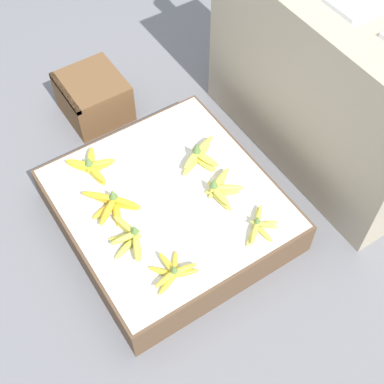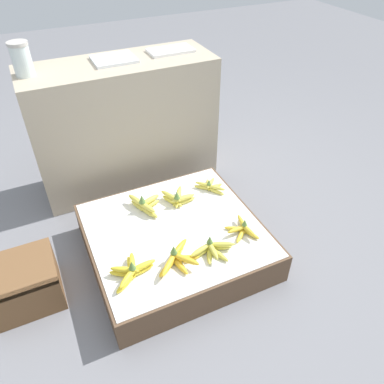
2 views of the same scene
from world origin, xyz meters
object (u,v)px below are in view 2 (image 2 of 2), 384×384
at_px(banana_bunch_front_midright, 212,250).
at_px(banana_bunch_middle_right, 210,186).
at_px(glass_jar, 21,59).
at_px(banana_bunch_front_right, 243,229).
at_px(banana_bunch_front_midleft, 177,259).
at_px(wooden_crate, 25,283).
at_px(banana_bunch_front_left, 131,271).
at_px(foam_tray_white, 171,50).
at_px(banana_bunch_middle_midleft, 145,204).
at_px(banana_bunch_middle_midright, 178,198).

xyz_separation_m(banana_bunch_front_midright, banana_bunch_middle_right, (0.24, 0.47, -0.01)).
bearing_deg(glass_jar, banana_bunch_middle_right, -35.15).
relative_size(banana_bunch_front_right, glass_jar, 1.07).
distance_m(banana_bunch_front_midleft, banana_bunch_front_right, 0.41).
bearing_deg(banana_bunch_front_midleft, wooden_crate, 160.09).
height_order(wooden_crate, banana_bunch_front_midright, banana_bunch_front_midright).
relative_size(banana_bunch_front_left, foam_tray_white, 0.83).
distance_m(wooden_crate, banana_bunch_front_midleft, 0.76).
bearing_deg(banana_bunch_middle_right, banana_bunch_front_left, -146.08).
distance_m(wooden_crate, foam_tray_white, 1.59).
bearing_deg(banana_bunch_front_left, banana_bunch_middle_right, 33.92).
bearing_deg(glass_jar, banana_bunch_front_midleft, -67.74).
height_order(banana_bunch_middle_midleft, foam_tray_white, foam_tray_white).
bearing_deg(banana_bunch_front_left, banana_bunch_middle_midleft, 62.83).
xyz_separation_m(wooden_crate, banana_bunch_front_left, (0.48, -0.24, 0.11)).
bearing_deg(foam_tray_white, glass_jar, -178.43).
bearing_deg(glass_jar, banana_bunch_front_midright, -60.22).
bearing_deg(banana_bunch_middle_right, glass_jar, 144.85).
distance_m(wooden_crate, banana_bunch_middle_midleft, 0.74).
height_order(banana_bunch_front_left, foam_tray_white, foam_tray_white).
distance_m(banana_bunch_front_midleft, banana_bunch_middle_midright, 0.46).
relative_size(banana_bunch_middle_midright, glass_jar, 1.03).
bearing_deg(glass_jar, banana_bunch_front_right, -50.26).
xyz_separation_m(wooden_crate, banana_bunch_front_right, (1.11, -0.21, 0.10)).
distance_m(banana_bunch_front_right, banana_bunch_middle_right, 0.41).
bearing_deg(banana_bunch_front_midright, banana_bunch_front_midleft, 174.36).
distance_m(banana_bunch_front_midright, glass_jar, 1.42).
bearing_deg(glass_jar, banana_bunch_middle_midright, -45.60).
distance_m(wooden_crate, glass_jar, 1.17).
bearing_deg(banana_bunch_front_left, banana_bunch_front_midleft, -5.29).
height_order(banana_bunch_front_midright, banana_bunch_middle_right, banana_bunch_front_midright).
relative_size(banana_bunch_front_left, banana_bunch_front_midleft, 0.98).
relative_size(banana_bunch_front_midleft, foam_tray_white, 0.84).
xyz_separation_m(banana_bunch_front_right, foam_tray_white, (0.03, 1.03, 0.63)).
relative_size(banana_bunch_front_left, banana_bunch_middle_midleft, 1.01).
distance_m(banana_bunch_front_midleft, banana_bunch_middle_midleft, 0.45).
bearing_deg(glass_jar, banana_bunch_front_left, -78.88).
bearing_deg(banana_bunch_middle_midright, glass_jar, 134.40).
relative_size(wooden_crate, banana_bunch_front_right, 1.68).
relative_size(banana_bunch_front_midleft, banana_bunch_middle_midleft, 1.02).
bearing_deg(banana_bunch_front_midleft, banana_bunch_front_left, 174.71).
height_order(banana_bunch_front_left, banana_bunch_middle_midleft, banana_bunch_middle_midleft).
bearing_deg(foam_tray_white, wooden_crate, -144.51).
bearing_deg(banana_bunch_front_left, foam_tray_white, 57.81).
bearing_deg(banana_bunch_middle_right, foam_tray_white, 88.26).
relative_size(banana_bunch_front_midright, banana_bunch_middle_midleft, 1.08).
bearing_deg(banana_bunch_middle_midright, banana_bunch_front_midleft, -113.67).
xyz_separation_m(banana_bunch_middle_midleft, banana_bunch_middle_midright, (0.20, -0.02, -0.00)).
bearing_deg(banana_bunch_middle_midleft, banana_bunch_front_right, -43.94).
bearing_deg(foam_tray_white, banana_bunch_front_right, -91.83).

